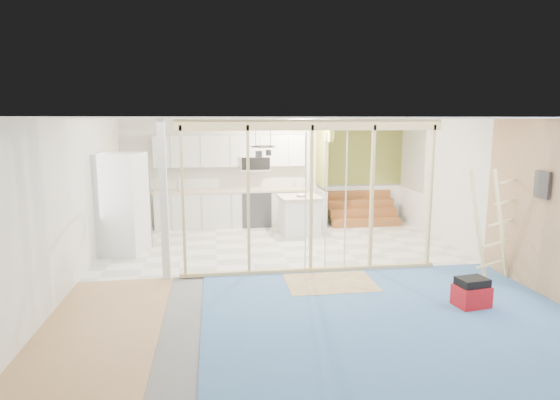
{
  "coord_description": "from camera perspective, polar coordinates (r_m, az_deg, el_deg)",
  "views": [
    {
      "loc": [
        -1.3,
        -7.53,
        2.57
      ],
      "look_at": [
        -0.14,
        0.6,
        1.17
      ],
      "focal_mm": 30.0,
      "sensor_mm": 36.0,
      "label": 1
    }
  ],
  "objects": [
    {
      "name": "room",
      "position": [
        7.75,
        1.66,
        0.23
      ],
      "size": [
        7.01,
        8.01,
        2.61
      ],
      "color": "slate",
      "rests_on": "ground"
    },
    {
      "name": "floor_overlays",
      "position": [
        8.13,
        2.05,
        -8.69
      ],
      "size": [
        7.0,
        8.0,
        0.03
      ],
      "color": "white",
      "rests_on": "room"
    },
    {
      "name": "stud_frame",
      "position": [
        7.67,
        -0.12,
        2.33
      ],
      "size": [
        4.66,
        0.14,
        2.6
      ],
      "color": "tan",
      "rests_on": "room"
    },
    {
      "name": "base_cabinets",
      "position": [
        11.1,
        -9.55,
        -1.38
      ],
      "size": [
        4.45,
        2.24,
        0.93
      ],
      "color": "silver",
      "rests_on": "room"
    },
    {
      "name": "upper_cabinets",
      "position": [
        11.38,
        -5.8,
        5.85
      ],
      "size": [
        3.6,
        0.41,
        0.85
      ],
      "color": "silver",
      "rests_on": "room"
    },
    {
      "name": "green_partition",
      "position": [
        11.79,
        8.46,
        1.65
      ],
      "size": [
        2.25,
        1.51,
        2.6
      ],
      "color": "olive",
      "rests_on": "room"
    },
    {
      "name": "pot_rack",
      "position": [
        9.49,
        -2.09,
        6.2
      ],
      "size": [
        0.52,
        0.52,
        0.72
      ],
      "color": "black",
      "rests_on": "room"
    },
    {
      "name": "electrical_panel",
      "position": [
        7.8,
        29.33,
        1.65
      ],
      "size": [
        0.04,
        0.3,
        0.4
      ],
      "primitive_type": "cube",
      "color": "#39393E",
      "rests_on": "room"
    },
    {
      "name": "ceiling_light",
      "position": [
        10.87,
        6.36,
        9.46
      ],
      "size": [
        0.32,
        0.32,
        0.08
      ],
      "primitive_type": "cylinder",
      "color": "#FFEABF",
      "rests_on": "room"
    },
    {
      "name": "fridge",
      "position": [
        9.46,
        -18.81,
        -0.5
      ],
      "size": [
        1.02,
        0.99,
        1.97
      ],
      "rotation": [
        0.0,
        0.0,
        -0.23
      ],
      "color": "silver",
      "rests_on": "room"
    },
    {
      "name": "island",
      "position": [
        10.62,
        2.37,
        -1.89
      ],
      "size": [
        0.96,
        0.96,
        0.89
      ],
      "rotation": [
        0.0,
        0.0,
        0.06
      ],
      "color": "white",
      "rests_on": "room"
    },
    {
      "name": "bowl",
      "position": [
        10.45,
        2.59,
        0.57
      ],
      "size": [
        0.28,
        0.28,
        0.06
      ],
      "primitive_type": "imported",
      "rotation": [
        0.0,
        0.0,
        0.21
      ],
      "color": "silver",
      "rests_on": "island"
    },
    {
      "name": "soap_bottle_a",
      "position": [
        11.35,
        -12.17,
        1.98
      ],
      "size": [
        0.16,
        0.16,
        0.32
      ],
      "primitive_type": "imported",
      "rotation": [
        0.0,
        0.0,
        -0.31
      ],
      "color": "silver",
      "rests_on": "base_cabinets"
    },
    {
      "name": "soap_bottle_b",
      "position": [
        11.62,
        1.88,
        2.03
      ],
      "size": [
        0.11,
        0.11,
        0.19
      ],
      "primitive_type": "imported",
      "rotation": [
        0.0,
        0.0,
        0.33
      ],
      "color": "silver",
      "rests_on": "base_cabinets"
    },
    {
      "name": "toolbox",
      "position": [
        7.13,
        22.32,
        -10.48
      ],
      "size": [
        0.49,
        0.4,
        0.42
      ],
      "rotation": [
        0.0,
        0.0,
        0.15
      ],
      "color": "#B61016",
      "rests_on": "room"
    },
    {
      "name": "ladder",
      "position": [
        8.27,
        24.47,
        -2.69
      ],
      "size": [
        0.97,
        0.06,
        1.81
      ],
      "rotation": [
        0.0,
        0.0,
        0.05
      ],
      "color": "#ECDC90",
      "rests_on": "room"
    }
  ]
}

